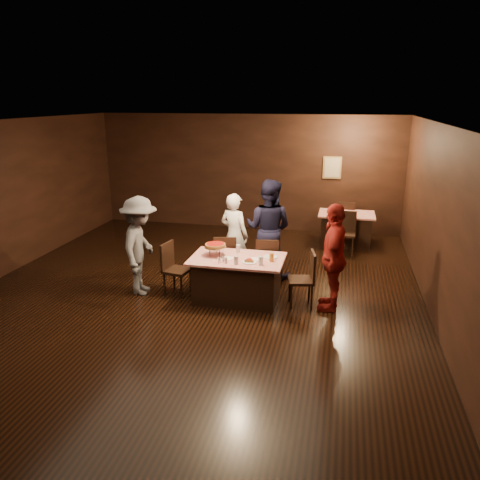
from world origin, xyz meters
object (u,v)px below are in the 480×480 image
object	(u,v)px
chair_far_left	(225,258)
chair_end_right	(301,279)
chair_back_near	(346,233)
glass_amber	(272,257)
pizza_stand	(215,245)
main_table	(237,279)
glass_front_left	(236,260)
glass_front_right	(261,261)
chair_back_far	(346,219)
glass_back	(238,249)
chair_far_right	(267,261)
diner_white_jacket	(234,235)
diner_red_shirt	(333,257)
back_table	(346,229)
diner_grey_knit	(140,246)
plate_empty	(270,257)
chair_end_left	(177,269)
diner_navy_hoodie	(268,229)

from	to	relation	value
chair_far_left	chair_end_right	bearing A→B (deg)	141.20
chair_back_near	glass_amber	distance (m)	3.29
pizza_stand	glass_amber	bearing A→B (deg)	-5.71
main_table	glass_front_left	xyz separation A→B (m)	(0.05, -0.30, 0.46)
chair_end_right	glass_front_right	xyz separation A→B (m)	(-0.65, -0.25, 0.37)
chair_back_near	chair_back_far	world-z (taller)	same
main_table	glass_back	size ratio (longest dim) A/B	11.43
chair_far_right	diner_white_jacket	world-z (taller)	diner_white_jacket
diner_red_shirt	glass_amber	bearing A→B (deg)	-85.03
back_table	glass_front_right	world-z (taller)	glass_front_right
main_table	diner_red_shirt	size ratio (longest dim) A/B	0.89
main_table	diner_grey_knit	size ratio (longest dim) A/B	0.90
pizza_stand	back_table	bearing A→B (deg)	58.50
diner_white_jacket	diner_grey_knit	world-z (taller)	diner_grey_knit
chair_end_right	glass_front_right	size ratio (longest dim) A/B	6.79
chair_far_left	chair_end_right	xyz separation A→B (m)	(1.50, -0.75, 0.00)
diner_red_shirt	glass_front_left	distance (m)	1.59
glass_back	back_table	bearing A→B (deg)	60.99
chair_end_right	diner_white_jacket	bearing A→B (deg)	-139.95
glass_amber	glass_back	size ratio (longest dim) A/B	1.00
main_table	plate_empty	world-z (taller)	plate_empty
diner_grey_knit	glass_front_right	bearing A→B (deg)	-103.66
chair_end_right	glass_back	world-z (taller)	chair_end_right
glass_back	chair_back_far	bearing A→B (deg)	64.77
main_table	diner_red_shirt	distance (m)	1.69
diner_white_jacket	plate_empty	bearing A→B (deg)	152.31
chair_end_left	glass_front_right	size ratio (longest dim) A/B	6.79
chair_far_left	pizza_stand	world-z (taller)	pizza_stand
chair_end_left	diner_white_jacket	size ratio (longest dim) A/B	0.57
chair_back_far	plate_empty	world-z (taller)	chair_back_far
chair_end_right	pizza_stand	distance (m)	1.57
chair_back_near	glass_front_right	world-z (taller)	chair_back_near
chair_end_left	diner_red_shirt	xyz separation A→B (m)	(2.71, -0.01, 0.43)
chair_end_right	glass_amber	world-z (taller)	chair_end_right
glass_front_right	glass_back	bearing A→B (deg)	132.27
chair_back_near	diner_red_shirt	size ratio (longest dim) A/B	0.53
glass_front_right	glass_back	xyz separation A→B (m)	(-0.50, 0.55, 0.00)
glass_front_right	glass_back	distance (m)	0.74
pizza_stand	chair_end_right	bearing A→B (deg)	-1.91
pizza_stand	chair_end_left	bearing A→B (deg)	-175.91
chair_end_right	plate_empty	world-z (taller)	chair_end_right
diner_grey_knit	glass_back	world-z (taller)	diner_grey_knit
back_table	chair_far_left	world-z (taller)	chair_far_left
pizza_stand	glass_back	world-z (taller)	pizza_stand
chair_far_left	glass_front_right	size ratio (longest dim) A/B	6.79
diner_navy_hoodie	diner_red_shirt	bearing A→B (deg)	145.22
chair_back_near	diner_grey_knit	bearing A→B (deg)	-137.59
glass_amber	glass_front_left	bearing A→B (deg)	-155.56
chair_far_right	chair_back_far	size ratio (longest dim) A/B	1.00
back_table	diner_grey_knit	size ratio (longest dim) A/B	0.73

